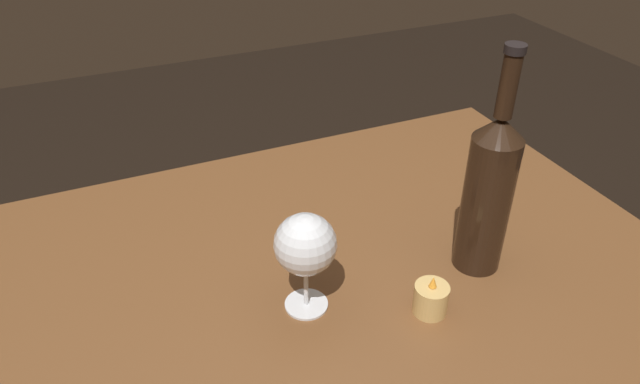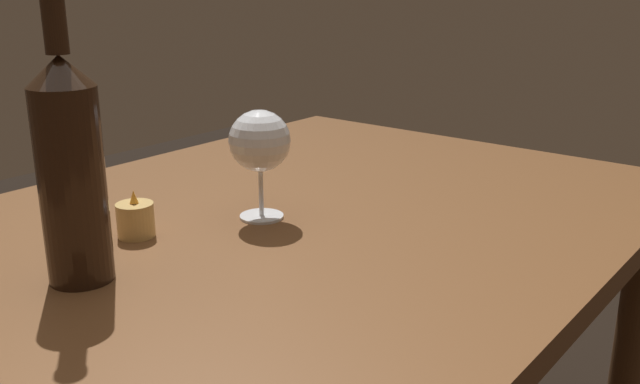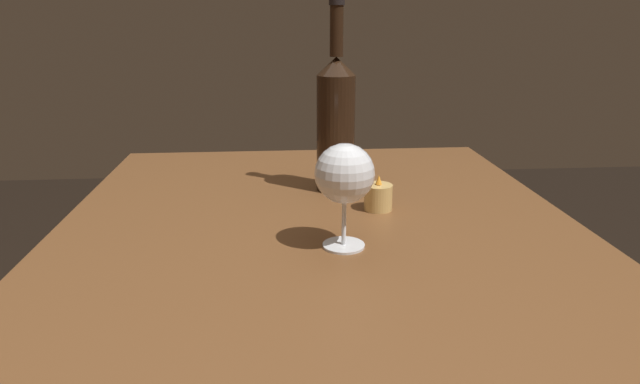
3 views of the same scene
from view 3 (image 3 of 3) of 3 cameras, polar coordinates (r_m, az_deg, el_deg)
dining_table at (r=0.90m, az=0.51°, el=-11.08°), size 1.30×0.90×0.74m
wine_glass_left at (r=0.83m, az=2.55°, el=1.71°), size 0.09×0.09×0.16m
wine_bottle at (r=1.11m, az=1.63°, el=7.31°), size 0.08×0.08×0.37m
votive_candle at (r=1.02m, az=6.01°, el=-0.60°), size 0.05×0.05×0.07m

